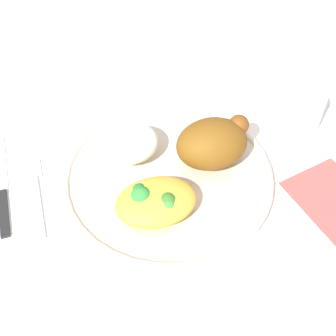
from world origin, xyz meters
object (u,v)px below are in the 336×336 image
(rice_pile, at_px, (130,143))
(fork, at_px, (37,191))
(water_glass, at_px, (302,109))
(mac_cheese_with_broccoli, at_px, (155,201))
(knife, at_px, (2,191))
(plate, at_px, (168,177))
(roasted_chicken, at_px, (213,143))

(rice_pile, xyz_separation_m, fork, (-0.14, -0.02, -0.04))
(water_glass, bearing_deg, fork, -177.45)
(mac_cheese_with_broccoli, bearing_deg, fork, 149.59)
(rice_pile, relative_size, knife, 0.44)
(plate, relative_size, mac_cheese_with_broccoli, 2.78)
(rice_pile, distance_m, fork, 0.15)
(roasted_chicken, xyz_separation_m, knife, (-0.30, 0.04, -0.05))
(mac_cheese_with_broccoli, xyz_separation_m, fork, (-0.15, 0.09, -0.03))
(plate, xyz_separation_m, mac_cheese_with_broccoli, (-0.03, -0.06, 0.03))
(rice_pile, distance_m, water_glass, 0.27)
(plate, xyz_separation_m, knife, (-0.23, 0.05, -0.01))
(rice_pile, bearing_deg, roasted_chicken, -21.57)
(rice_pile, relative_size, fork, 0.59)
(roasted_chicken, height_order, mac_cheese_with_broccoli, roasted_chicken)
(rice_pile, xyz_separation_m, water_glass, (0.27, 0.00, -0.00))
(fork, bearing_deg, mac_cheese_with_broccoli, -30.41)
(water_glass, bearing_deg, roasted_chicken, -164.76)
(roasted_chicken, relative_size, rice_pile, 1.29)
(water_glass, bearing_deg, knife, -179.35)
(plate, relative_size, rice_pile, 3.55)
(mac_cheese_with_broccoli, relative_size, water_glass, 1.41)
(mac_cheese_with_broccoli, distance_m, water_glass, 0.29)
(fork, xyz_separation_m, knife, (-0.05, 0.01, 0.00))
(rice_pile, relative_size, water_glass, 1.10)
(fork, relative_size, water_glass, 1.86)
(mac_cheese_with_broccoli, height_order, knife, mac_cheese_with_broccoli)
(roasted_chicken, bearing_deg, rice_pile, 158.43)
(plate, relative_size, knife, 1.58)
(fork, height_order, water_glass, water_glass)
(plate, xyz_separation_m, roasted_chicken, (0.07, 0.01, 0.04))
(plate, bearing_deg, water_glass, 12.37)
(roasted_chicken, bearing_deg, knife, 172.49)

